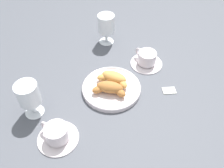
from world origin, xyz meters
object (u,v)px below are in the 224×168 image
at_px(croissant_large, 114,78).
at_px(coffee_cup_far, 147,59).
at_px(pastry_plate, 112,87).
at_px(croissant_small, 110,88).
at_px(coffee_cup_near, 57,134).
at_px(juice_glass_right, 29,95).
at_px(juice_glass_left, 106,25).
at_px(sugar_packet, 169,90).

xyz_separation_m(croissant_large, coffee_cup_far, (-0.14, -0.12, -0.01)).
height_order(pastry_plate, croissant_small, croissant_small).
distance_m(croissant_large, coffee_cup_near, 0.30).
relative_size(croissant_small, juice_glass_right, 0.96).
bearing_deg(coffee_cup_far, croissant_large, 41.32).
distance_m(croissant_large, juice_glass_left, 0.29).
height_order(pastry_plate, coffee_cup_far, coffee_cup_far).
relative_size(coffee_cup_far, sugar_packet, 2.72).
xyz_separation_m(coffee_cup_far, juice_glass_left, (0.17, -0.16, 0.07)).
xyz_separation_m(coffee_cup_far, sugar_packet, (-0.07, 0.16, -0.02)).
relative_size(croissant_large, coffee_cup_near, 0.91).
xyz_separation_m(coffee_cup_near, sugar_packet, (-0.40, -0.21, -0.02)).
bearing_deg(juice_glass_left, coffee_cup_far, 137.78).
bearing_deg(juice_glass_left, sugar_packet, 128.13).
bearing_deg(juice_glass_right, croissant_small, -163.50).
height_order(coffee_cup_near, sugar_packet, coffee_cup_near).
relative_size(coffee_cup_near, coffee_cup_far, 1.00).
bearing_deg(juice_glass_right, sugar_packet, -168.73).
relative_size(croissant_large, sugar_packet, 2.48).
height_order(croissant_small, juice_glass_left, juice_glass_left).
bearing_deg(sugar_packet, juice_glass_left, -56.43).
distance_m(coffee_cup_far, juice_glass_right, 0.50).
bearing_deg(juice_glass_right, juice_glass_left, -121.43).
bearing_deg(coffee_cup_far, juice_glass_right, 31.09).
relative_size(pastry_plate, coffee_cup_far, 1.67).
bearing_deg(juice_glass_right, coffee_cup_far, -148.91).
height_order(juice_glass_right, sugar_packet, juice_glass_right).
relative_size(croissant_large, juice_glass_left, 0.89).
xyz_separation_m(pastry_plate, sugar_packet, (-0.22, 0.01, -0.01)).
xyz_separation_m(croissant_large, juice_glass_right, (0.28, 0.13, 0.05)).
distance_m(croissant_large, croissant_small, 0.06).
bearing_deg(pastry_plate, sugar_packet, 177.53).
relative_size(coffee_cup_near, juice_glass_right, 0.97).
distance_m(pastry_plate, sugar_packet, 0.22).
relative_size(croissant_small, juice_glass_left, 0.96).
bearing_deg(croissant_small, pastry_plate, -106.57).
bearing_deg(sugar_packet, juice_glass_right, 6.70).
xyz_separation_m(pastry_plate, juice_glass_left, (0.02, -0.30, 0.08)).
bearing_deg(pastry_plate, coffee_cup_near, 50.66).
distance_m(juice_glass_right, sugar_packet, 0.52).
relative_size(pastry_plate, juice_glass_right, 1.62).
height_order(pastry_plate, coffee_cup_near, coffee_cup_near).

